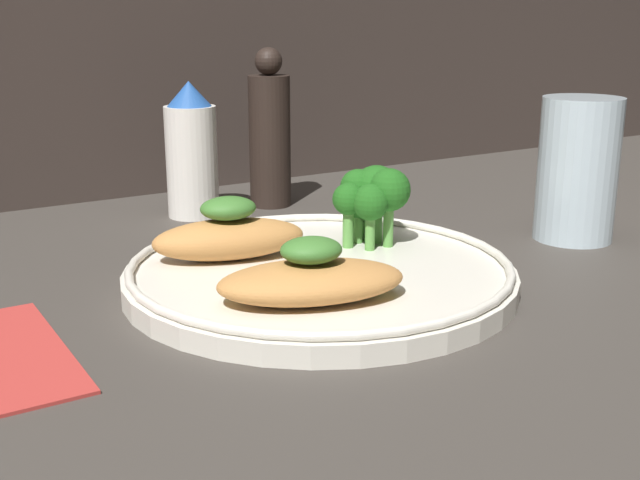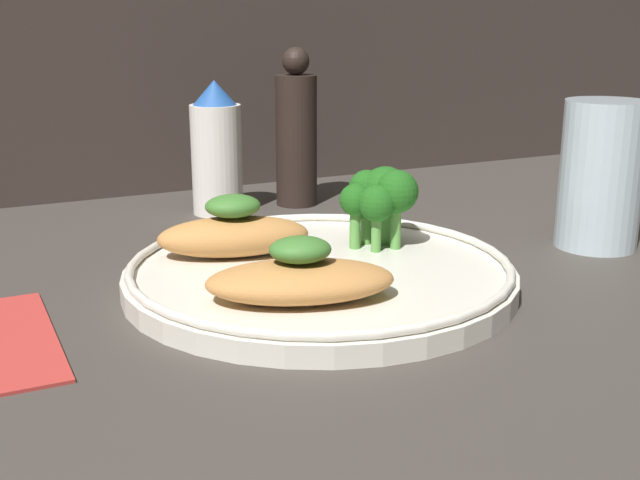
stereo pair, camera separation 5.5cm
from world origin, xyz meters
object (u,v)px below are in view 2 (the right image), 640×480
pepper_grinder (296,135)px  drinking_glass (601,175)px  sauce_bottle (216,151)px  broccoli_bunch (378,197)px  plate (320,273)px

pepper_grinder → drinking_glass: pepper_grinder is taller
sauce_bottle → drinking_glass: size_ratio=1.05×
pepper_grinder → sauce_bottle: bearing=180.0°
broccoli_bunch → drinking_glass: (18.23, -3.90, 0.79)cm
broccoli_bunch → plate: bearing=-153.5°
plate → pepper_grinder: bearing=69.5°
sauce_bottle → pepper_grinder: pepper_grinder is taller
plate → drinking_glass: size_ratio=2.29×
broccoli_bunch → pepper_grinder: 20.45cm
pepper_grinder → plate: bearing=-110.5°
plate → pepper_grinder: 25.71cm
broccoli_bunch → pepper_grinder: (2.33, 20.24, 1.80)cm
sauce_bottle → plate: bearing=-91.3°
plate → drinking_glass: (24.64, -0.71, 4.94)cm
broccoli_bunch → pepper_grinder: bearing=83.4°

